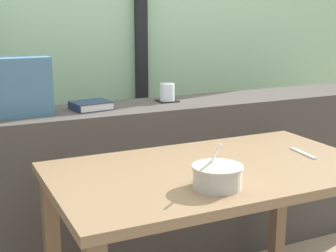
# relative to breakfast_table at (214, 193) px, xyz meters

# --- Properties ---
(window_divider_post) EXTENTS (0.07, 0.05, 2.60)m
(window_divider_post) POSITION_rel_breakfast_table_xyz_m (0.25, 1.34, 0.68)
(window_divider_post) COLOR black
(window_divider_post) RESTS_ON ground
(dark_console_ledge) EXTENTS (2.80, 0.38, 0.85)m
(dark_console_ledge) POSITION_rel_breakfast_table_xyz_m (0.09, 0.68, -0.19)
(dark_console_ledge) COLOR #423D38
(dark_console_ledge) RESTS_ON ground
(breakfast_table) EXTENTS (1.24, 0.72, 0.73)m
(breakfast_table) POSITION_rel_breakfast_table_xyz_m (0.00, 0.00, 0.00)
(breakfast_table) COLOR brown
(breakfast_table) RESTS_ON ground
(coaster_square) EXTENTS (0.10, 0.10, 0.00)m
(coaster_square) POSITION_rel_breakfast_table_xyz_m (0.14, 0.72, 0.23)
(coaster_square) COLOR black
(coaster_square) RESTS_ON dark_console_ledge
(juice_glass) EXTENTS (0.08, 0.08, 0.09)m
(juice_glass) POSITION_rel_breakfast_table_xyz_m (0.14, 0.72, 0.28)
(juice_glass) COLOR white
(juice_glass) RESTS_ON coaster_square
(closed_book) EXTENTS (0.19, 0.17, 0.04)m
(closed_book) POSITION_rel_breakfast_table_xyz_m (-0.28, 0.68, 0.25)
(closed_book) COLOR #1E2D47
(closed_book) RESTS_ON dark_console_ledge
(throw_pillow) EXTENTS (0.32, 0.15, 0.26)m
(throw_pillow) POSITION_rel_breakfast_table_xyz_m (-0.63, 0.68, 0.36)
(throw_pillow) COLOR #426B84
(throw_pillow) RESTS_ON dark_console_ledge
(soup_bowl) EXTENTS (0.17, 0.17, 0.16)m
(soup_bowl) POSITION_rel_breakfast_table_xyz_m (-0.10, -0.19, 0.14)
(soup_bowl) COLOR #BCB7A8
(soup_bowl) RESTS_ON breakfast_table
(fork_utensil) EXTENTS (0.03, 0.17, 0.01)m
(fork_utensil) POSITION_rel_breakfast_table_xyz_m (0.43, -0.00, 0.11)
(fork_utensil) COLOR silver
(fork_utensil) RESTS_ON breakfast_table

